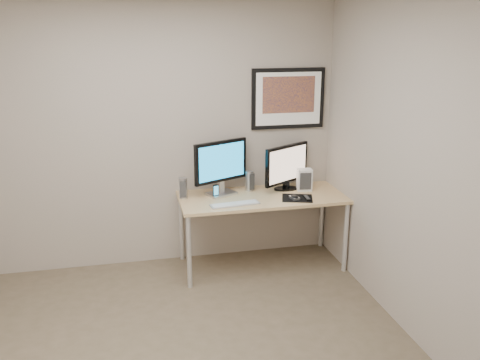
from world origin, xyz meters
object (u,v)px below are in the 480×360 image
Objects in this scene: framed_art at (288,98)px; phone_dock at (216,191)px; monitor_tv at (287,166)px; desk at (262,202)px; fan_unit at (304,180)px; monitor_large at (221,165)px; speaker_left at (183,188)px; keyboard at (235,204)px; speaker_right at (249,181)px.

framed_art is 1.18m from phone_dock.
framed_art is at bearing 42.00° from monitor_tv.
fan_unit is (0.46, 0.08, 0.18)m from desk.
monitor_large is 0.42m from speaker_left.
phone_dock is (-0.79, -0.28, -0.83)m from framed_art.
framed_art reaches higher than fan_unit.
phone_dock is at bearing 111.46° from keyboard.
fan_unit is at bearing 6.17° from speaker_left.
keyboard is at bearing -27.89° from speaker_left.
desk is at bearing -136.54° from framed_art.
speaker_left reaches higher than desk.
phone_dock is 0.29m from keyboard.
speaker_left is 1.51× the size of phone_dock.
phone_dock is (0.31, -0.06, -0.03)m from speaker_left.
framed_art is 3.78× the size of speaker_left.
fan_unit reaches higher than keyboard.
keyboard is (-0.24, -0.40, -0.09)m from speaker_right.
keyboard is at bearing -152.76° from fan_unit.
speaker_right is at bearing 175.02° from fan_unit.
keyboard is at bearing -103.70° from monitor_large.
monitor_tv is 2.61× the size of speaker_right.
speaker_left is at bearing 138.36° from keyboard.
fan_unit reaches higher than phone_dock.
desk is 0.45m from monitor_tv.
framed_art reaches higher than monitor_large.
desk is 1.07m from framed_art.
framed_art reaches higher than speaker_right.
speaker_right is at bearing 14.96° from speaker_left.
framed_art is at bearing -9.46° from monitor_large.
desk is at bearing -43.94° from monitor_large.
monitor_large is (-0.38, 0.13, 0.36)m from desk.
monitor_tv is 0.73m from keyboard.
monitor_tv is at bearing -8.45° from phone_dock.
framed_art is 3.42× the size of fan_unit.
framed_art reaches higher than speaker_left.
speaker_left is at bearing -168.41° from framed_art.
monitor_tv is at bearing -32.28° from speaker_right.
fan_unit is at bearing -65.60° from framed_art.
monitor_tv is 3.96× the size of phone_dock.
fan_unit is at bearing 13.75° from keyboard.
keyboard is 2.10× the size of fan_unit.
speaker_right is at bearing 6.39° from phone_dock.
fan_unit is at bearing -13.52° from phone_dock.
speaker_right is at bearing -12.17° from monitor_large.
phone_dock is 0.29× the size of keyboard.
framed_art is 0.91m from speaker_right.
framed_art is at bearing 18.76° from speaker_left.
monitor_tv is (0.29, 0.14, 0.31)m from desk.
monitor_large reaches higher than speaker_right.
speaker_left is (-1.10, -0.23, -0.79)m from framed_art.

